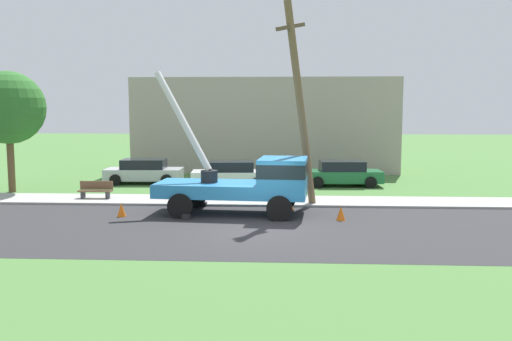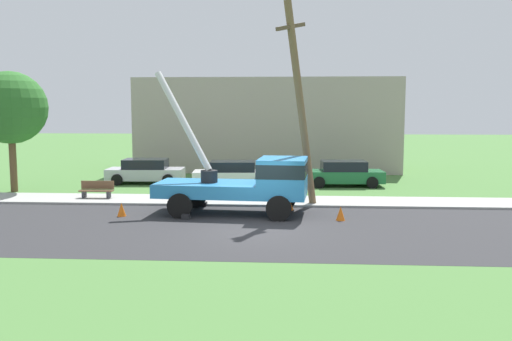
{
  "view_description": "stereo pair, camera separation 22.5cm",
  "coord_description": "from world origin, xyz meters",
  "px_view_note": "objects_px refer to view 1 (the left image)",
  "views": [
    {
      "loc": [
        1.03,
        -19.44,
        4.39
      ],
      "look_at": [
        -0.24,
        3.27,
        1.76
      ],
      "focal_mm": 38.16,
      "sensor_mm": 36.0,
      "label": 1
    },
    {
      "loc": [
        1.26,
        -19.43,
        4.39
      ],
      "look_at": [
        -0.24,
        3.27,
        1.76
      ],
      "focal_mm": 38.16,
      "sensor_mm": 36.0,
      "label": 2
    }
  ],
  "objects_px": {
    "traffic_cone_curbside": "(290,204)",
    "parked_sedan_white": "(231,174)",
    "leaning_utility_pole": "(300,104)",
    "parked_sedan_silver": "(144,171)",
    "traffic_cone_ahead": "(341,213)",
    "park_bench": "(96,190)",
    "parked_sedan_green": "(342,173)",
    "traffic_cone_behind": "(121,210)",
    "utility_truck": "(252,180)",
    "roadside_tree_near": "(8,108)"
  },
  "relations": [
    {
      "from": "leaning_utility_pole",
      "to": "traffic_cone_behind",
      "type": "bearing_deg",
      "value": -162.12
    },
    {
      "from": "traffic_cone_ahead",
      "to": "parked_sedan_silver",
      "type": "height_order",
      "value": "parked_sedan_silver"
    },
    {
      "from": "leaning_utility_pole",
      "to": "roadside_tree_near",
      "type": "distance_m",
      "value": 15.37
    },
    {
      "from": "traffic_cone_curbside",
      "to": "roadside_tree_near",
      "type": "distance_m",
      "value": 15.64
    },
    {
      "from": "leaning_utility_pole",
      "to": "traffic_cone_curbside",
      "type": "bearing_deg",
      "value": -128.52
    },
    {
      "from": "traffic_cone_behind",
      "to": "roadside_tree_near",
      "type": "relative_size",
      "value": 0.09
    },
    {
      "from": "utility_truck",
      "to": "roadside_tree_near",
      "type": "xyz_separation_m",
      "value": [
        -12.91,
        5.24,
        2.97
      ]
    },
    {
      "from": "traffic_cone_ahead",
      "to": "park_bench",
      "type": "bearing_deg",
      "value": 159.96
    },
    {
      "from": "traffic_cone_behind",
      "to": "parked_sedan_silver",
      "type": "relative_size",
      "value": 0.12
    },
    {
      "from": "traffic_cone_ahead",
      "to": "park_bench",
      "type": "distance_m",
      "value": 11.96
    },
    {
      "from": "leaning_utility_pole",
      "to": "traffic_cone_ahead",
      "type": "xyz_separation_m",
      "value": [
        1.57,
        -2.58,
        -4.27
      ]
    },
    {
      "from": "parked_sedan_silver",
      "to": "roadside_tree_near",
      "type": "distance_m",
      "value": 7.95
    },
    {
      "from": "parked_sedan_white",
      "to": "roadside_tree_near",
      "type": "relative_size",
      "value": 0.72
    },
    {
      "from": "utility_truck",
      "to": "parked_sedan_silver",
      "type": "height_order",
      "value": "utility_truck"
    },
    {
      "from": "park_bench",
      "to": "roadside_tree_near",
      "type": "bearing_deg",
      "value": 157.26
    },
    {
      "from": "traffic_cone_behind",
      "to": "utility_truck",
      "type": "bearing_deg",
      "value": 8.82
    },
    {
      "from": "leaning_utility_pole",
      "to": "traffic_cone_curbside",
      "type": "height_order",
      "value": "leaning_utility_pole"
    },
    {
      "from": "leaning_utility_pole",
      "to": "park_bench",
      "type": "height_order",
      "value": "leaning_utility_pole"
    },
    {
      "from": "traffic_cone_behind",
      "to": "traffic_cone_curbside",
      "type": "relative_size",
      "value": 1.0
    },
    {
      "from": "traffic_cone_behind",
      "to": "parked_sedan_silver",
      "type": "height_order",
      "value": "parked_sedan_silver"
    },
    {
      "from": "traffic_cone_ahead",
      "to": "roadside_tree_near",
      "type": "relative_size",
      "value": 0.09
    },
    {
      "from": "park_bench",
      "to": "parked_sedan_green",
      "type": "bearing_deg",
      "value": 24.02
    },
    {
      "from": "leaning_utility_pole",
      "to": "traffic_cone_ahead",
      "type": "distance_m",
      "value": 5.23
    },
    {
      "from": "leaning_utility_pole",
      "to": "traffic_cone_ahead",
      "type": "height_order",
      "value": "leaning_utility_pole"
    },
    {
      "from": "traffic_cone_ahead",
      "to": "parked_sedan_silver",
      "type": "distance_m",
      "value": 14.39
    },
    {
      "from": "traffic_cone_curbside",
      "to": "parked_sedan_white",
      "type": "relative_size",
      "value": 0.12
    },
    {
      "from": "parked_sedan_silver",
      "to": "leaning_utility_pole",
      "type": "bearing_deg",
      "value": -39.61
    },
    {
      "from": "leaning_utility_pole",
      "to": "parked_sedan_white",
      "type": "xyz_separation_m",
      "value": [
        -3.64,
        6.37,
        -3.84
      ]
    },
    {
      "from": "traffic_cone_ahead",
      "to": "traffic_cone_curbside",
      "type": "xyz_separation_m",
      "value": [
        -2.0,
        2.04,
        0.0
      ]
    },
    {
      "from": "traffic_cone_curbside",
      "to": "parked_sedan_silver",
      "type": "relative_size",
      "value": 0.12
    },
    {
      "from": "traffic_cone_behind",
      "to": "parked_sedan_green",
      "type": "relative_size",
      "value": 0.12
    },
    {
      "from": "leaning_utility_pole",
      "to": "parked_sedan_silver",
      "type": "bearing_deg",
      "value": 140.39
    },
    {
      "from": "utility_truck",
      "to": "leaning_utility_pole",
      "type": "distance_m",
      "value": 4.03
    },
    {
      "from": "park_bench",
      "to": "leaning_utility_pole",
      "type": "bearing_deg",
      "value": -8.92
    },
    {
      "from": "utility_truck",
      "to": "parked_sedan_silver",
      "type": "xyz_separation_m",
      "value": [
        -6.85,
        8.85,
        -0.7
      ]
    },
    {
      "from": "utility_truck",
      "to": "parked_sedan_green",
      "type": "distance_m",
      "value": 9.67
    },
    {
      "from": "traffic_cone_ahead",
      "to": "traffic_cone_behind",
      "type": "bearing_deg",
      "value": 178.4
    },
    {
      "from": "traffic_cone_curbside",
      "to": "parked_sedan_white",
      "type": "bearing_deg",
      "value": 114.92
    },
    {
      "from": "traffic_cone_curbside",
      "to": "parked_sedan_green",
      "type": "distance_m",
      "value": 8.09
    },
    {
      "from": "parked_sedan_silver",
      "to": "park_bench",
      "type": "xyz_separation_m",
      "value": [
        -0.81,
        -5.81,
        -0.25
      ]
    },
    {
      "from": "utility_truck",
      "to": "parked_sedan_silver",
      "type": "relative_size",
      "value": 1.5
    },
    {
      "from": "utility_truck",
      "to": "park_bench",
      "type": "height_order",
      "value": "utility_truck"
    },
    {
      "from": "traffic_cone_ahead",
      "to": "parked_sedan_white",
      "type": "xyz_separation_m",
      "value": [
        -5.21,
        8.95,
        0.43
      ]
    },
    {
      "from": "utility_truck",
      "to": "parked_sedan_green",
      "type": "height_order",
      "value": "utility_truck"
    },
    {
      "from": "traffic_cone_behind",
      "to": "traffic_cone_ahead",
      "type": "bearing_deg",
      "value": -1.6
    },
    {
      "from": "parked_sedan_green",
      "to": "leaning_utility_pole",
      "type": "bearing_deg",
      "value": -110.2
    },
    {
      "from": "utility_truck",
      "to": "traffic_cone_behind",
      "type": "relative_size",
      "value": 12.03
    },
    {
      "from": "leaning_utility_pole",
      "to": "parked_sedan_green",
      "type": "height_order",
      "value": "leaning_utility_pole"
    },
    {
      "from": "utility_truck",
      "to": "traffic_cone_ahead",
      "type": "height_order",
      "value": "utility_truck"
    },
    {
      "from": "traffic_cone_ahead",
      "to": "parked_sedan_white",
      "type": "height_order",
      "value": "parked_sedan_white"
    }
  ]
}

